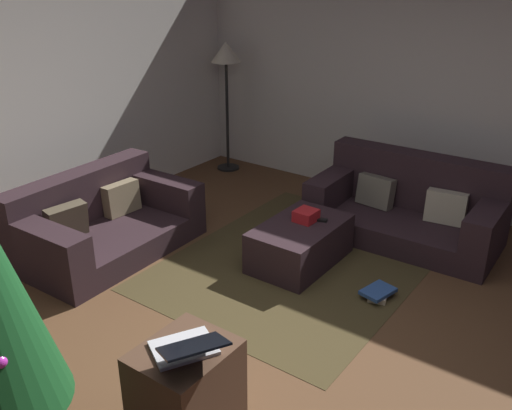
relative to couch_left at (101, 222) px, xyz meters
name	(u,v)px	position (x,y,z in m)	size (l,w,h in m)	color
ground_plane	(286,359)	(-0.34, -2.25, -0.27)	(6.40, 6.40, 0.00)	brown
corner_partition	(461,88)	(2.80, -2.25, 1.03)	(0.12, 6.40, 2.60)	silver
couch_left	(101,222)	(0.00, 0.00, 0.00)	(1.63, 1.00, 0.70)	#2D1E23
couch_right	(408,208)	(1.91, -2.17, 0.02)	(0.91, 1.75, 0.77)	#2D1E23
ottoman	(300,243)	(0.85, -1.62, -0.08)	(0.93, 0.57, 0.37)	#2D1E23
gift_box	(306,216)	(0.93, -1.62, 0.16)	(0.19, 0.18, 0.10)	red
tv_remote	(318,220)	(1.00, -1.70, 0.12)	(0.05, 0.16, 0.02)	black
side_table	(187,393)	(-1.21, -2.17, 0.03)	(0.52, 0.44, 0.59)	#4C3323
laptop	(187,347)	(-1.24, -2.22, 0.38)	(0.48, 0.52, 0.19)	silver
book_stack	(378,293)	(0.72, -2.43, -0.22)	(0.30, 0.24, 0.08)	beige
corner_lamp	(226,62)	(2.40, 0.43, 1.08)	(0.36, 0.36, 1.59)	black
area_rug	(300,262)	(0.85, -1.62, -0.26)	(2.60, 2.00, 0.01)	#43381F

